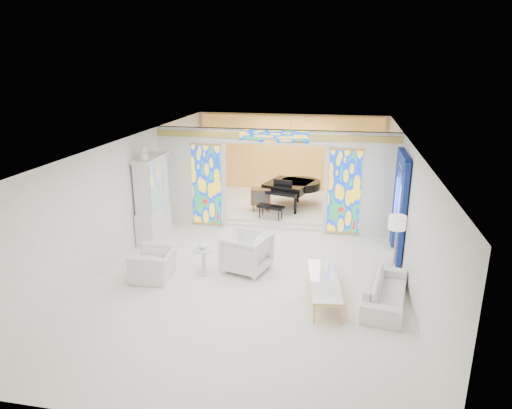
% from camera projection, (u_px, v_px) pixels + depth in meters
% --- Properties ---
extents(floor, '(12.00, 12.00, 0.00)m').
position_uv_depth(floor, '(262.00, 255.00, 11.90)').
color(floor, white).
rests_on(floor, ground).
extents(ceiling, '(7.00, 12.00, 0.02)m').
position_uv_depth(ceiling, '(262.00, 141.00, 10.99)').
color(ceiling, white).
rests_on(ceiling, wall_back).
extents(wall_back, '(7.00, 0.02, 3.00)m').
position_uv_depth(wall_back, '(291.00, 155.00, 17.06)').
color(wall_back, white).
rests_on(wall_back, floor).
extents(wall_front, '(7.00, 0.02, 3.00)m').
position_uv_depth(wall_front, '(179.00, 335.00, 5.83)').
color(wall_front, white).
rests_on(wall_front, floor).
extents(wall_left, '(0.02, 12.00, 3.00)m').
position_uv_depth(wall_left, '(132.00, 193.00, 12.08)').
color(wall_left, white).
rests_on(wall_left, floor).
extents(wall_right, '(0.02, 12.00, 3.00)m').
position_uv_depth(wall_right, '(407.00, 209.00, 10.81)').
color(wall_right, white).
rests_on(wall_right, floor).
extents(partition_wall, '(7.00, 0.22, 3.00)m').
position_uv_depth(partition_wall, '(274.00, 176.00, 13.27)').
color(partition_wall, white).
rests_on(partition_wall, floor).
extents(stained_glass_left, '(0.90, 0.04, 2.40)m').
position_uv_depth(stained_glass_left, '(207.00, 185.00, 13.64)').
color(stained_glass_left, gold).
rests_on(stained_glass_left, partition_wall).
extents(stained_glass_right, '(0.90, 0.04, 2.40)m').
position_uv_depth(stained_glass_right, '(344.00, 192.00, 12.91)').
color(stained_glass_right, gold).
rests_on(stained_glass_right, partition_wall).
extents(stained_glass_transom, '(2.00, 0.04, 0.34)m').
position_uv_depth(stained_glass_transom, '(274.00, 136.00, 12.82)').
color(stained_glass_transom, gold).
rests_on(stained_glass_transom, partition_wall).
extents(alcove_platform, '(6.80, 3.80, 0.18)m').
position_uv_depth(alcove_platform, '(283.00, 205.00, 15.71)').
color(alcove_platform, white).
rests_on(alcove_platform, floor).
extents(gold_curtain_back, '(6.70, 0.10, 2.90)m').
position_uv_depth(gold_curtain_back, '(290.00, 155.00, 16.95)').
color(gold_curtain_back, '#FDBD58').
rests_on(gold_curtain_back, wall_back).
extents(chandelier, '(0.48, 0.48, 0.30)m').
position_uv_depth(chandelier, '(290.00, 135.00, 14.84)').
color(chandelier, gold).
rests_on(chandelier, ceiling).
extents(blue_drapes, '(0.14, 1.85, 2.65)m').
position_uv_depth(blue_drapes, '(400.00, 197.00, 11.46)').
color(blue_drapes, navy).
rests_on(blue_drapes, wall_right).
extents(china_cabinet, '(0.56, 1.46, 2.72)m').
position_uv_depth(china_cabinet, '(152.00, 199.00, 12.69)').
color(china_cabinet, silver).
rests_on(china_cabinet, floor).
extents(armchair_left, '(1.02, 1.14, 0.70)m').
position_uv_depth(armchair_left, '(155.00, 264.00, 10.57)').
color(armchair_left, white).
rests_on(armchair_left, floor).
extents(armchair_right, '(1.26, 1.24, 0.93)m').
position_uv_depth(armchair_right, '(246.00, 252.00, 10.92)').
color(armchair_right, white).
rests_on(armchair_right, floor).
extents(sofa, '(1.10, 2.11, 0.59)m').
position_uv_depth(sofa, '(385.00, 291.00, 9.44)').
color(sofa, white).
rests_on(sofa, floor).
extents(side_table, '(0.56, 0.56, 0.64)m').
position_uv_depth(side_table, '(204.00, 257.00, 10.77)').
color(side_table, silver).
rests_on(side_table, floor).
extents(vase, '(0.25, 0.25, 0.21)m').
position_uv_depth(vase, '(203.00, 244.00, 10.67)').
color(vase, white).
rests_on(vase, side_table).
extents(coffee_table, '(0.88, 2.11, 0.46)m').
position_uv_depth(coffee_table, '(324.00, 281.00, 9.60)').
color(coffee_table, white).
rests_on(coffee_table, floor).
extents(floor_lamp, '(0.45, 0.45, 1.58)m').
position_uv_depth(floor_lamp, '(397.00, 226.00, 10.14)').
color(floor_lamp, gold).
rests_on(floor_lamp, floor).
extents(grand_piano, '(2.07, 2.68, 1.03)m').
position_uv_depth(grand_piano, '(293.00, 186.00, 15.15)').
color(grand_piano, black).
rests_on(grand_piano, alcove_platform).
extents(tv_console, '(0.70, 0.53, 0.74)m').
position_uv_depth(tv_console, '(261.00, 196.00, 14.76)').
color(tv_console, brown).
rests_on(tv_console, alcove_platform).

